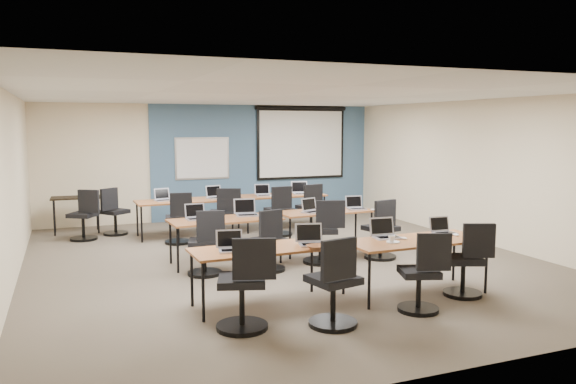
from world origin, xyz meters
name	(u,v)px	position (x,y,z in m)	size (l,w,h in m)	color
floor	(283,260)	(0.00, 0.00, 0.00)	(8.00, 9.00, 0.02)	#6B6354
ceiling	(283,95)	(0.00, 0.00, 2.70)	(8.00, 9.00, 0.02)	white
wall_back	(214,162)	(0.00, 4.50, 1.35)	(8.00, 0.04, 2.70)	beige
wall_front	(468,224)	(0.00, -4.50, 1.35)	(8.00, 0.04, 2.70)	beige
wall_left	(10,189)	(-4.00, 0.00, 1.35)	(0.04, 9.00, 2.70)	beige
wall_right	(480,172)	(4.00, 0.00, 1.35)	(0.04, 9.00, 2.70)	beige
blue_accent_panel	(265,161)	(1.25, 4.47, 1.35)	(5.50, 0.04, 2.70)	#3D5977
whiteboard	(202,158)	(-0.30, 4.43, 1.45)	(1.28, 0.03, 0.98)	#BBBCBD
projector_screen	(301,139)	(2.20, 4.41, 1.89)	(2.40, 0.10, 1.82)	black
training_table_front_left	(262,252)	(-1.09, -2.09, 0.68)	(1.73, 0.72, 0.73)	olive
training_table_front_right	(416,243)	(0.95, -2.36, 0.69)	(1.89, 0.79, 0.73)	#A26136
training_table_mid_left	(225,221)	(-0.93, 0.17, 0.68)	(1.78, 0.74, 0.73)	brown
training_table_mid_right	(325,213)	(0.91, 0.34, 0.68)	(1.67, 0.70, 0.73)	olive
training_table_back_left	(185,202)	(-1.09, 2.66, 0.69)	(1.91, 0.80, 0.73)	#A16B35
training_table_back_right	(281,197)	(1.03, 2.74, 0.69)	(1.86, 0.77, 0.73)	brown
laptop_0	(231,246)	(-1.49, -2.10, 0.79)	(0.32, 0.27, 0.24)	#B1B1BD
mouse_0	(251,253)	(-1.31, -2.34, 0.74)	(0.06, 0.10, 0.03)	white
task_chair_0	(245,291)	(-1.54, -2.81, 0.43)	(0.59, 0.57, 1.05)	black
laptop_1	(312,240)	(-0.46, -2.15, 0.79)	(0.34, 0.29, 0.26)	silver
mouse_1	(328,244)	(-0.26, -2.24, 0.74)	(0.06, 0.10, 0.04)	white
task_chair_1	(334,290)	(-0.60, -3.08, 0.42)	(0.55, 0.55, 1.03)	black
laptop_2	(385,233)	(0.64, -2.11, 0.79)	(0.35, 0.29, 0.26)	silver
mouse_2	(404,238)	(0.81, -2.30, 0.74)	(0.06, 0.10, 0.04)	white
task_chair_2	(423,279)	(0.60, -3.02, 0.40)	(0.51, 0.50, 0.98)	black
laptop_3	(443,229)	(1.53, -2.15, 0.79)	(0.30, 0.25, 0.23)	silver
mouse_3	(456,235)	(1.60, -2.36, 0.74)	(0.06, 0.10, 0.04)	white
task_chair_3	(467,266)	(1.51, -2.71, 0.40)	(0.53, 0.50, 0.98)	black
laptop_4	(196,215)	(-1.38, 0.29, 0.79)	(0.32, 0.27, 0.25)	#B8B8C1
mouse_4	(206,220)	(-1.28, 0.04, 0.74)	(0.06, 0.09, 0.03)	white
task_chair_4	(206,248)	(-1.40, -0.45, 0.41)	(0.52, 0.51, 0.99)	black
laptop_5	(246,211)	(-0.52, 0.36, 0.80)	(0.36, 0.31, 0.27)	#B3B3B6
mouse_5	(265,217)	(-0.30, 0.04, 0.74)	(0.06, 0.09, 0.03)	white
task_chair_5	(270,246)	(-0.44, -0.59, 0.40)	(0.48, 0.48, 0.97)	black
laptop_6	(311,209)	(0.61, 0.25, 0.79)	(0.32, 0.27, 0.24)	silver
mouse_6	(326,212)	(0.82, 0.08, 0.74)	(0.07, 0.10, 0.04)	white
task_chair_6	(323,237)	(0.52, -0.42, 0.43)	(0.58, 0.57, 1.04)	black
laptop_7	(356,206)	(1.51, 0.29, 0.79)	(0.31, 0.26, 0.24)	silver
mouse_7	(373,210)	(1.72, 0.07, 0.74)	(0.06, 0.09, 0.03)	white
task_chair_7	(382,234)	(1.55, -0.52, 0.42)	(0.54, 0.54, 1.01)	black
laptop_8	(163,198)	(-1.51, 2.72, 0.79)	(0.31, 0.27, 0.24)	#ADADAD
mouse_8	(182,200)	(-1.16, 2.54, 0.74)	(0.06, 0.10, 0.04)	white
task_chair_8	(179,223)	(-1.35, 1.94, 0.40)	(0.50, 0.50, 0.98)	black
laptop_9	(215,195)	(-0.46, 2.71, 0.79)	(0.34, 0.29, 0.26)	#A4A5AB
mouse_9	(227,198)	(-0.24, 2.55, 0.74)	(0.06, 0.09, 0.03)	white
task_chair_9	(224,219)	(-0.50, 1.87, 0.43)	(0.59, 0.56, 1.04)	black
laptop_10	(263,193)	(0.61, 2.72, 0.79)	(0.32, 0.27, 0.24)	#ACACAC
mouse_10	(271,196)	(0.70, 2.53, 0.74)	(0.06, 0.09, 0.03)	white
task_chair_10	(280,215)	(0.69, 1.97, 0.42)	(0.54, 0.54, 1.02)	black
laptop_11	(301,191)	(1.47, 2.72, 0.80)	(0.36, 0.30, 0.27)	#B4B4B5
mouse_11	(311,195)	(1.59, 2.44, 0.74)	(0.05, 0.09, 0.03)	white
task_chair_11	(312,212)	(1.43, 2.06, 0.42)	(0.55, 0.55, 1.02)	black
blue_mousepad	(256,253)	(-1.27, -2.36, 0.73)	(0.25, 0.21, 0.01)	#131188
snack_bowl	(317,247)	(-0.52, -2.43, 0.76)	(0.24, 0.24, 0.06)	brown
snack_plate	(393,242)	(0.57, -2.41, 0.74)	(0.17, 0.17, 0.01)	white
coffee_cup	(392,239)	(0.54, -2.42, 0.78)	(0.07, 0.07, 0.07)	silver
utility_table	(76,201)	(-3.11, 3.84, 0.66)	(0.96, 0.53, 0.75)	black
spare_chair_a	(114,216)	(-2.41, 3.28, 0.40)	(0.56, 0.49, 0.97)	black
spare_chair_b	(85,219)	(-2.98, 2.95, 0.41)	(0.58, 0.52, 1.00)	black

